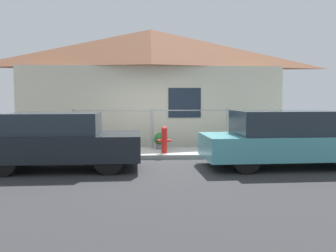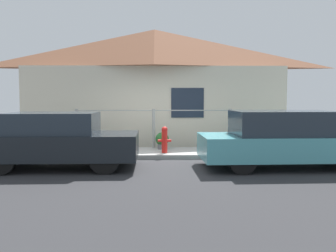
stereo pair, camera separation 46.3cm
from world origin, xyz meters
name	(u,v)px [view 1 (the left image)]	position (x,y,z in m)	size (l,w,h in m)	color
ground_plane	(153,160)	(0.00, 0.00, 0.00)	(60.00, 60.00, 0.00)	#2D2D30
sidewalk	(153,153)	(0.00, 0.83, 0.06)	(24.00, 1.65, 0.12)	#9E9E99
house	(151,54)	(0.00, 3.44, 3.26)	(9.41, 2.23, 4.15)	beige
fence	(152,127)	(0.00, 1.50, 0.79)	(4.90, 0.10, 1.23)	#999993
car_left	(60,141)	(-2.22, -1.28, 0.68)	(3.71, 1.70, 1.34)	black
car_right	(288,139)	(3.27, -1.28, 0.69)	(4.31, 1.82, 1.38)	teal
fire_hydrant	(164,139)	(0.33, 0.44, 0.51)	(0.39, 0.17, 0.76)	red
potted_plant_near_hydrant	(161,140)	(0.26, 1.23, 0.39)	(0.41, 0.41, 0.52)	slate
potted_plant_by_fence	(96,139)	(-1.74, 1.37, 0.42)	(0.43, 0.43, 0.54)	brown
potted_plant_corner	(251,138)	(3.11, 1.32, 0.43)	(0.38, 0.38, 0.55)	slate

